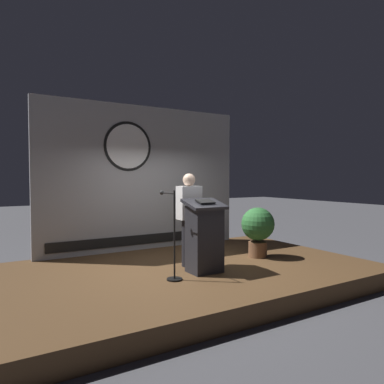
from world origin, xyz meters
name	(u,v)px	position (x,y,z in m)	size (l,w,h in m)	color
ground_plane	(187,284)	(0.00, 0.00, 0.00)	(40.00, 40.00, 0.00)	#4C4C51
stage_platform	(187,275)	(0.00, 0.00, 0.15)	(6.40, 4.00, 0.30)	brown
banner_display	(144,178)	(-0.01, 1.85, 1.85)	(4.54, 0.12, 3.09)	#9E9EA3
podium	(205,237)	(0.08, -0.44, 0.89)	(0.64, 0.50, 1.21)	#26262B
speaker_person	(189,219)	(0.07, 0.04, 1.13)	(0.40, 0.26, 1.63)	black
microphone_stand	(173,248)	(-0.56, -0.53, 0.78)	(0.24, 0.58, 1.37)	black
potted_plant	(258,227)	(1.59, -0.04, 0.89)	(0.65, 0.65, 0.97)	brown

